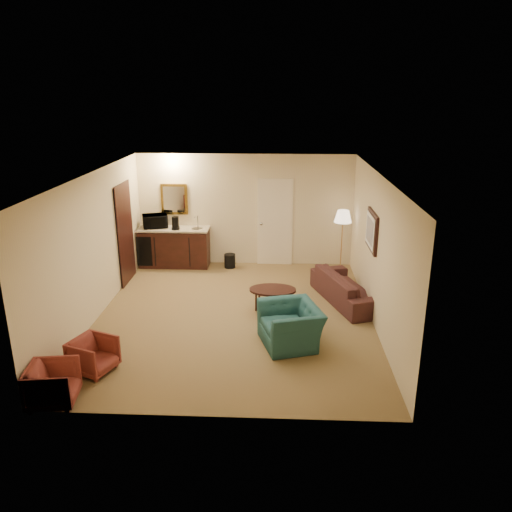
{
  "coord_description": "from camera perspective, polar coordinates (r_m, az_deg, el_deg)",
  "views": [
    {
      "loc": [
        0.78,
        -8.35,
        3.95
      ],
      "look_at": [
        0.37,
        0.5,
        1.01
      ],
      "focal_mm": 35.0,
      "sensor_mm": 36.0,
      "label": 1
    }
  ],
  "objects": [
    {
      "name": "ground",
      "position": [
        9.27,
        -2.45,
        -6.85
      ],
      "size": [
        6.0,
        6.0,
        0.0
      ],
      "primitive_type": "plane",
      "color": "olive",
      "rests_on": "ground"
    },
    {
      "name": "room_walls",
      "position": [
        9.43,
        -2.77,
        4.66
      ],
      "size": [
        5.02,
        6.01,
        2.61
      ],
      "color": "beige",
      "rests_on": "ground"
    },
    {
      "name": "wetbar_cabinet",
      "position": [
        11.86,
        -9.29,
        1.02
      ],
      "size": [
        1.64,
        0.58,
        0.92
      ],
      "primitive_type": "cube",
      "color": "#381512",
      "rests_on": "ground"
    },
    {
      "name": "sofa",
      "position": [
        9.89,
        10.44,
        -3.08
      ],
      "size": [
        1.18,
        2.03,
        0.76
      ],
      "primitive_type": "imported",
      "rotation": [
        0.0,
        0.0,
        1.91
      ],
      "color": "black",
      "rests_on": "ground"
    },
    {
      "name": "teal_armchair",
      "position": [
        8.14,
        3.99,
        -7.19
      ],
      "size": [
        0.92,
        1.16,
        0.88
      ],
      "primitive_type": "imported",
      "rotation": [
        0.0,
        0.0,
        -1.27
      ],
      "color": "#214E52",
      "rests_on": "ground"
    },
    {
      "name": "rose_chair_near",
      "position": [
        7.8,
        -18.11,
        -10.57
      ],
      "size": [
        0.7,
        0.72,
        0.58
      ],
      "primitive_type": "imported",
      "rotation": [
        0.0,
        0.0,
        1.21
      ],
      "color": "brown",
      "rests_on": "ground"
    },
    {
      "name": "rose_chair_far",
      "position": [
        7.26,
        -22.22,
        -13.24
      ],
      "size": [
        0.64,
        0.68,
        0.62
      ],
      "primitive_type": "imported",
      "rotation": [
        0.0,
        0.0,
        1.71
      ],
      "color": "brown",
      "rests_on": "ground"
    },
    {
      "name": "coffee_table",
      "position": [
        9.27,
        1.91,
        -5.18
      ],
      "size": [
        0.97,
        0.75,
        0.5
      ],
      "primitive_type": "cube",
      "rotation": [
        0.0,
        0.0,
        0.21
      ],
      "color": "black",
      "rests_on": "ground"
    },
    {
      "name": "floor_lamp",
      "position": [
        11.31,
        9.76,
        1.58
      ],
      "size": [
        0.51,
        0.51,
        1.47
      ],
      "primitive_type": "cube",
      "rotation": [
        0.0,
        0.0,
        0.4
      ],
      "color": "#BE833F",
      "rests_on": "ground"
    },
    {
      "name": "waste_bin",
      "position": [
        11.69,
        -3.01,
        -0.56
      ],
      "size": [
        0.33,
        0.33,
        0.32
      ],
      "primitive_type": "cylinder",
      "rotation": [
        0.0,
        0.0,
        -0.32
      ],
      "color": "black",
      "rests_on": "ground"
    },
    {
      "name": "microwave",
      "position": [
        11.82,
        -11.48,
        4.09
      ],
      "size": [
        0.63,
        0.47,
        0.38
      ],
      "primitive_type": "imported",
      "rotation": [
        0.0,
        0.0,
        0.33
      ],
      "color": "black",
      "rests_on": "wetbar_cabinet"
    },
    {
      "name": "coffee_maker",
      "position": [
        11.58,
        -9.2,
        3.73
      ],
      "size": [
        0.18,
        0.18,
        0.3
      ],
      "primitive_type": "cylinder",
      "rotation": [
        0.0,
        0.0,
        -0.14
      ],
      "color": "black",
      "rests_on": "wetbar_cabinet"
    }
  ]
}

